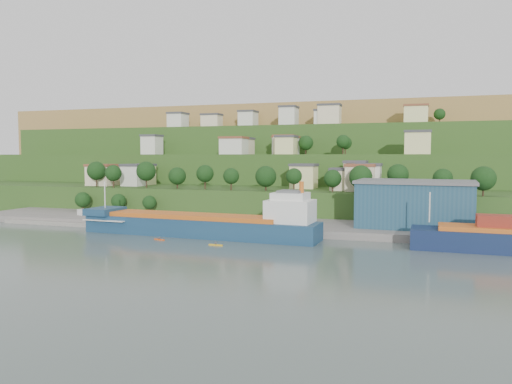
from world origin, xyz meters
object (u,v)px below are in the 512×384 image
at_px(cargo_ship_near, 206,226).
at_px(caravan, 86,214).
at_px(kayak_orange, 159,239).
at_px(warehouse, 415,204).

xyz_separation_m(cargo_ship_near, caravan, (-49.46, 14.95, -0.13)).
distance_m(caravan, kayak_orange, 47.35).
bearing_deg(cargo_ship_near, kayak_orange, -131.01).
relative_size(cargo_ship_near, kayak_orange, 20.27).
bearing_deg(warehouse, kayak_orange, -150.73).
bearing_deg(caravan, kayak_orange, -13.62).
height_order(warehouse, caravan, warehouse).
height_order(warehouse, kayak_orange, warehouse).
height_order(cargo_ship_near, warehouse, cargo_ship_near).
distance_m(cargo_ship_near, warehouse, 57.34).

